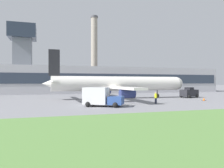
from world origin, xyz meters
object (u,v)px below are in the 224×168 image
object	(u,v)px
airplane	(117,84)
baggage_truck	(101,97)
pushback_tug	(189,93)
ground_crew_person	(156,98)

from	to	relation	value
airplane	baggage_truck	world-z (taller)	airplane
airplane	pushback_tug	bearing A→B (deg)	-7.32
pushback_tug	baggage_truck	xyz separation A→B (m)	(-21.83, -10.71, 0.24)
airplane	pushback_tug	size ratio (longest dim) A/B	6.96
pushback_tug	baggage_truck	distance (m)	24.31
baggage_truck	ground_crew_person	size ratio (longest dim) A/B	3.26
baggage_truck	pushback_tug	bearing A→B (deg)	26.14
airplane	pushback_tug	world-z (taller)	airplane
pushback_tug	airplane	bearing A→B (deg)	172.68
baggage_truck	airplane	bearing A→B (deg)	62.87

